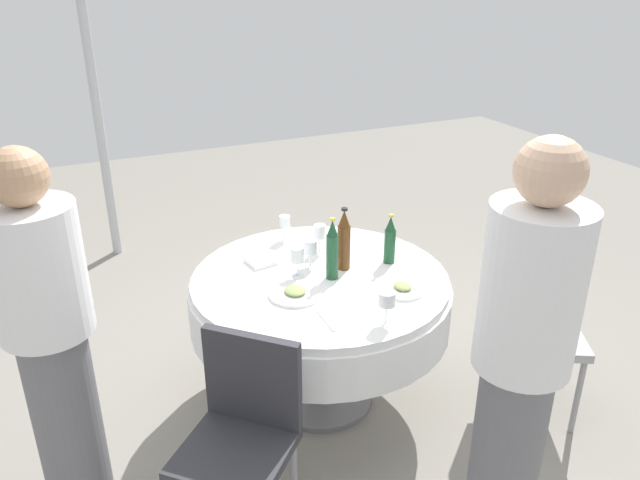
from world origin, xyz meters
name	(u,v)px	position (x,y,z in m)	size (l,w,h in m)	color
ground_plane	(320,398)	(0.00, 0.00, 0.00)	(10.00, 10.00, 0.00)	gray
dining_table	(320,303)	(0.00, 0.00, 0.59)	(1.29, 1.29, 0.74)	white
bottle_dark_green_outer	(332,251)	(-0.04, -0.05, 0.89)	(0.06, 0.06, 0.31)	#194728
bottle_brown_right	(344,241)	(0.03, -0.14, 0.89)	(0.07, 0.07, 0.32)	#593314
bottle_dark_green_inner	(390,240)	(-0.01, -0.39, 0.86)	(0.06, 0.06, 0.26)	#194728
wine_glass_south	(297,256)	(0.04, 0.10, 0.85)	(0.07, 0.07, 0.16)	white
wine_glass_left	(310,248)	(0.12, 0.00, 0.84)	(0.07, 0.07, 0.15)	white
wine_glass_rear	(320,233)	(0.26, -0.12, 0.85)	(0.06, 0.06, 0.15)	white
wine_glass_mid	(285,223)	(0.48, -0.01, 0.84)	(0.06, 0.06, 0.14)	white
wine_glass_front	(387,300)	(-0.51, -0.07, 0.85)	(0.08, 0.08, 0.15)	white
plate_front	(403,289)	(-0.30, -0.29, 0.75)	(0.20, 0.20, 0.04)	white
plate_west	(295,293)	(-0.13, 0.19, 0.75)	(0.24, 0.24, 0.04)	white
fork_right	(326,320)	(-0.39, 0.15, 0.74)	(0.18, 0.02, 0.01)	silver
folded_napkin	(261,261)	(0.26, 0.21, 0.75)	(0.13, 0.13, 0.02)	white
person_outer	(521,359)	(-1.11, -0.26, 0.89)	(0.34, 0.34, 1.68)	slate
person_right	(51,342)	(-0.23, 1.23, 0.84)	(0.34, 0.34, 1.60)	slate
chair_rear	(526,323)	(-0.49, -0.89, 0.52)	(0.54, 0.54, 0.87)	#99999E
chair_mid	(243,426)	(-0.62, 0.62, 0.52)	(0.57, 0.57, 0.87)	#2D2D33
tent_pole_main	(94,91)	(2.36, 0.71, 1.29)	(0.07, 0.07, 2.57)	#B2B5B7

